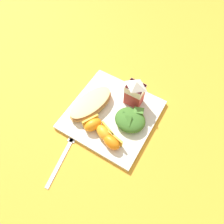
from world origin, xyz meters
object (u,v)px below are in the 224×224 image
at_px(white_plate, 112,115).
at_px(metal_fork, 64,154).
at_px(cheesy_pizza_bread, 91,104).
at_px(orange_wedge_rear, 112,142).
at_px(orange_wedge_front, 93,124).
at_px(green_salad_pile, 131,119).
at_px(orange_wedge_middle, 104,133).
at_px(milk_carton, 135,92).

height_order(white_plate, metal_fork, white_plate).
distance_m(cheesy_pizza_bread, orange_wedge_rear, 0.15).
relative_size(orange_wedge_front, metal_fork, 0.37).
relative_size(white_plate, metal_fork, 1.49).
height_order(green_salad_pile, metal_fork, green_salad_pile).
relative_size(green_salad_pile, orange_wedge_middle, 1.45).
height_order(cheesy_pizza_bread, orange_wedge_middle, orange_wedge_middle).
relative_size(green_salad_pile, metal_fork, 0.53).
relative_size(orange_wedge_middle, orange_wedge_rear, 1.05).
distance_m(cheesy_pizza_bread, metal_fork, 0.18).
bearing_deg(milk_carton, orange_wedge_middle, -96.93).
bearing_deg(orange_wedge_front, metal_fork, -104.58).
xyz_separation_m(white_plate, cheesy_pizza_bread, (-0.07, -0.01, 0.03)).
bearing_deg(orange_wedge_rear, orange_wedge_front, 166.93).
relative_size(white_plate, cheesy_pizza_bread, 1.51).
xyz_separation_m(green_salad_pile, orange_wedge_front, (-0.09, -0.08, -0.00)).
bearing_deg(metal_fork, white_plate, 73.47).
height_order(orange_wedge_middle, metal_fork, orange_wedge_middle).
xyz_separation_m(white_plate, milk_carton, (0.04, 0.08, 0.07)).
relative_size(orange_wedge_front, orange_wedge_middle, 1.01).
height_order(cheesy_pizza_bread, green_salad_pile, green_salad_pile).
height_order(green_salad_pile, milk_carton, milk_carton).
distance_m(orange_wedge_middle, metal_fork, 0.14).
relative_size(white_plate, orange_wedge_middle, 4.06).
height_order(orange_wedge_rear, metal_fork, orange_wedge_rear).
xyz_separation_m(orange_wedge_front, orange_wedge_rear, (0.08, -0.02, 0.00)).
bearing_deg(metal_fork, milk_carton, 70.41).
bearing_deg(metal_fork, cheesy_pizza_bread, 95.27).
bearing_deg(orange_wedge_front, white_plate, 70.46).
distance_m(white_plate, green_salad_pile, 0.07).
xyz_separation_m(orange_wedge_middle, orange_wedge_rear, (0.04, -0.01, 0.00)).
bearing_deg(white_plate, metal_fork, -106.53).
bearing_deg(cheesy_pizza_bread, metal_fork, -84.73).
bearing_deg(green_salad_pile, orange_wedge_rear, -96.88).
relative_size(orange_wedge_front, orange_wedge_rear, 1.06).
height_order(milk_carton, orange_wedge_middle, milk_carton).
distance_m(milk_carton, orange_wedge_middle, 0.16).
relative_size(cheesy_pizza_bread, green_salad_pile, 1.85).
xyz_separation_m(cheesy_pizza_bread, metal_fork, (0.02, -0.18, -0.03)).
bearing_deg(orange_wedge_front, green_salad_pile, 39.71).
bearing_deg(green_salad_pile, cheesy_pizza_bread, -172.89).
relative_size(milk_carton, orange_wedge_rear, 1.67).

